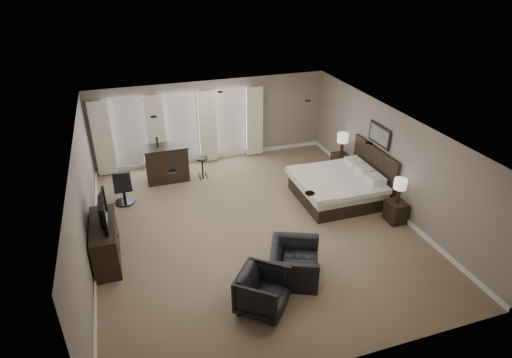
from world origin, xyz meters
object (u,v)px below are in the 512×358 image
object	(u,v)px
nightstand_far	(340,163)
armchair_far	(263,290)
lamp_far	(342,144)
tv	(101,221)
lamp_near	(399,191)
bar_stool_right	(203,168)
armchair_near	(295,258)
bed	(338,176)
dresser	(105,242)
desk_chair	(123,186)
bar_stool_left	(168,171)
nightstand_near	(395,212)
bar_counter	(167,163)

from	to	relation	value
nightstand_far	armchair_far	distance (m)	6.27
lamp_far	tv	xyz separation A→B (m)	(-6.92, -2.25, 0.08)
lamp_near	bar_stool_right	xyz separation A→B (m)	(-4.13, 3.78, -0.53)
armchair_near	bed	bearing A→B (deg)	-17.51
nightstand_far	armchair_near	bearing A→B (deg)	-128.57
dresser	tv	bearing A→B (deg)	-90.00
tv	desk_chair	distance (m)	2.50
bar_stool_left	desk_chair	world-z (taller)	desk_chair
nightstand_far	armchair_near	world-z (taller)	armchair_near
nightstand_far	dresser	distance (m)	7.28
tv	bar_stool_right	world-z (taller)	tv
nightstand_near	tv	distance (m)	6.99
bed	bar_stool_right	world-z (taller)	bed
tv	bar_stool_right	distance (m)	4.25
nightstand_far	armchair_far	bearing A→B (deg)	-131.41
tv	nightstand_far	bearing A→B (deg)	-71.97
lamp_far	bar_counter	world-z (taller)	lamp_far
lamp_far	armchair_far	bearing A→B (deg)	-131.41
dresser	bar_stool_left	size ratio (longest dim) A/B	2.35
bed	desk_chair	bearing A→B (deg)	163.95
dresser	bar_stool_right	distance (m)	4.20
dresser	bar_counter	bearing A→B (deg)	62.10
lamp_far	bar_stool_left	distance (m)	5.26
armchair_near	bar_stool_left	bearing A→B (deg)	44.95
lamp_far	tv	distance (m)	7.28
desk_chair	nightstand_far	bearing A→B (deg)	176.82
bed	nightstand_near	world-z (taller)	bed
dresser	bar_stool_right	bearing A→B (deg)	48.28
armchair_far	desk_chair	size ratio (longest dim) A/B	0.88
nightstand_near	tv	bearing A→B (deg)	174.66
nightstand_near	lamp_far	world-z (taller)	lamp_far
bed	nightstand_far	world-z (taller)	bed
nightstand_far	tv	size ratio (longest dim) A/B	0.54
lamp_far	bar_stool_right	distance (m)	4.26
dresser	armchair_near	xyz separation A→B (m)	(3.68, -1.81, 0.02)
armchair_far	nightstand_far	bearing A→B (deg)	-2.58
armchair_near	bar_counter	world-z (taller)	bar_counter
nightstand_far	dresser	xyz separation A→B (m)	(-6.92, -2.25, 0.18)
bed	desk_chair	size ratio (longest dim) A/B	2.13
bar_stool_left	bar_counter	bearing A→B (deg)	90.09
nightstand_far	bar_stool_right	distance (m)	4.22
lamp_far	tv	size ratio (longest dim) A/B	0.64
bed	tv	world-z (taller)	bed
nightstand_near	nightstand_far	world-z (taller)	nightstand_far
armchair_near	lamp_near	bearing A→B (deg)	-45.82
bar_stool_right	desk_chair	bearing A→B (deg)	-162.31
nightstand_far	lamp_near	size ratio (longest dim) A/B	0.91
nightstand_near	bar_stool_right	bearing A→B (deg)	137.49
bed	bar_stool_left	size ratio (longest dim) A/B	3.17
armchair_far	armchair_near	bearing A→B (deg)	-15.94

